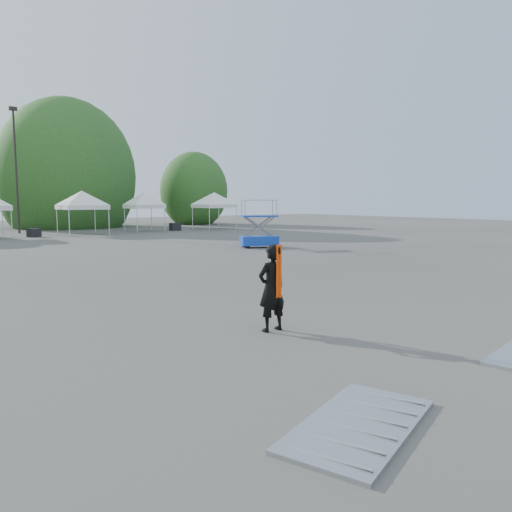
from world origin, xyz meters
TOP-DOWN VIEW (x-y plane):
  - ground at (0.00, 0.00)m, footprint 120.00×120.00m
  - light_pole_east at (3.00, 32.00)m, footprint 0.60×0.25m
  - tree_mid_e at (9.00, 39.00)m, footprint 5.12×5.12m
  - tree_far_e at (22.00, 37.00)m, footprint 3.84×3.84m
  - tent_f at (6.45, 27.23)m, footprint 4.43×4.43m
  - tent_g at (12.04, 28.38)m, footprint 3.81×3.81m
  - tent_h at (18.49, 27.54)m, footprint 4.35×4.35m
  - man at (-0.01, -3.14)m, footprint 0.64×0.43m
  - scissor_lift at (10.78, 11.07)m, footprint 2.28×1.76m
  - barrier_left at (-1.94, -7.07)m, footprint 2.52×1.82m
  - crate_mid at (2.90, 27.12)m, footprint 0.99×0.90m
  - crate_east at (14.59, 27.75)m, footprint 0.86×0.67m

SIDE VIEW (x-z plane):
  - ground at x=0.00m, z-range 0.00..0.00m
  - barrier_left at x=-1.94m, z-range 0.00..0.07m
  - crate_mid at x=2.90m, z-range 0.00..0.62m
  - crate_east at x=14.59m, z-range 0.00..0.66m
  - man at x=-0.01m, z-range 0.00..1.76m
  - scissor_lift at x=10.78m, z-range 0.01..2.65m
  - tent_g at x=12.04m, z-range 1.12..5.00m
  - tent_h at x=18.49m, z-range 1.12..5.00m
  - tent_f at x=6.45m, z-range 1.12..5.00m
  - tree_far_e at x=22.00m, z-range 0.70..6.55m
  - tree_mid_e at x=9.00m, z-range 0.94..8.74m
  - light_pole_east at x=3.00m, z-range 0.62..10.42m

